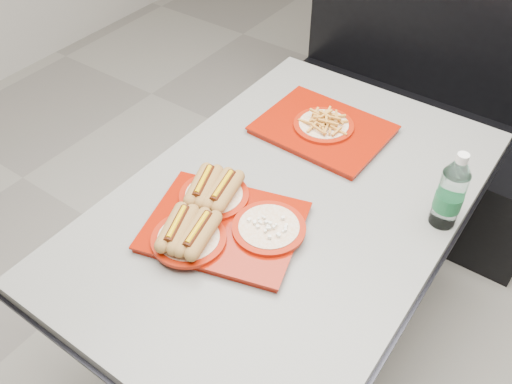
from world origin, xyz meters
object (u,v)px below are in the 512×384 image
Objects in this scene: water_bottle at (450,194)px; booth_bench at (415,118)px; diner_table at (287,235)px; tray_far at (323,127)px; tray_near at (219,219)px.

booth_bench is at bearing 113.58° from water_bottle.
diner_table is 0.51m from water_bottle.
tray_far reaches higher than diner_table.
diner_table is 3.33× the size of tray_far.
tray_far is at bearing 161.07° from water_bottle.
booth_bench reaches higher than diner_table.
tray_near is at bearing -142.42° from water_bottle.
water_bottle is at bearing -66.42° from booth_bench.
tray_near is 0.63m from water_bottle.
tray_far is 1.74× the size of water_bottle.
booth_bench reaches higher than water_bottle.
water_bottle is (0.48, -0.17, 0.08)m from tray_far.
tray_far is 0.52m from water_bottle.
diner_table is 5.81× the size of water_bottle.
booth_bench is at bearing 83.86° from tray_far.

